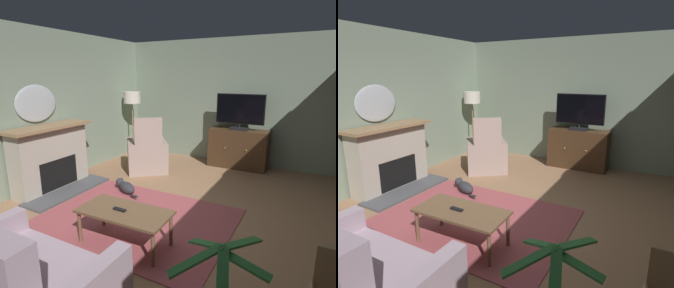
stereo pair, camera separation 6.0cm
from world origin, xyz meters
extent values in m
cube|color=#936B4C|center=(0.00, 0.00, -0.02)|extent=(5.83, 6.87, 0.04)
cube|color=gray|center=(0.00, 3.19, 1.42)|extent=(5.83, 0.10, 2.84)
cube|color=gray|center=(-2.67, 0.00, 1.42)|extent=(0.10, 6.87, 2.84)
cube|color=#9E474C|center=(-0.36, -0.21, 0.01)|extent=(2.67, 1.98, 0.01)
cube|color=#4C4C51|center=(-1.97, 0.01, 0.02)|extent=(0.50, 1.59, 0.04)
cube|color=#ADA393|center=(-2.37, 0.01, 0.56)|extent=(0.39, 1.39, 1.12)
cube|color=black|center=(-2.21, 0.01, 0.32)|extent=(0.10, 0.78, 0.52)
cube|color=#93704C|center=(-2.33, 0.01, 1.15)|extent=(0.51, 1.55, 0.05)
ellipsoid|color=#B2B7BF|center=(-2.59, 0.01, 1.54)|extent=(0.06, 0.82, 0.65)
cube|color=black|center=(0.30, 2.84, 0.03)|extent=(1.21, 0.44, 0.06)
cube|color=#422B19|center=(0.30, 2.84, 0.43)|extent=(1.27, 0.50, 0.86)
sphere|color=tan|center=(0.07, 2.57, 0.47)|extent=(0.03, 0.03, 0.03)
sphere|color=tan|center=(0.53, 2.57, 0.47)|extent=(0.03, 0.03, 0.03)
cube|color=black|center=(0.30, 2.79, 0.89)|extent=(0.37, 0.20, 0.06)
cylinder|color=black|center=(0.30, 2.79, 0.96)|extent=(0.04, 0.04, 0.08)
cube|color=black|center=(0.30, 2.79, 1.32)|extent=(1.03, 0.05, 0.64)
cube|color=black|center=(0.30, 2.76, 1.32)|extent=(0.99, 0.01, 0.60)
cube|color=brown|center=(-0.13, -0.80, 0.44)|extent=(1.14, 0.58, 0.03)
cylinder|color=brown|center=(0.38, -0.56, 0.21)|extent=(0.04, 0.04, 0.42)
cylinder|color=brown|center=(-0.65, -0.60, 0.21)|extent=(0.04, 0.04, 0.42)
cylinder|color=brown|center=(0.39, -1.00, 0.21)|extent=(0.04, 0.04, 0.42)
cylinder|color=brown|center=(-0.63, -1.04, 0.21)|extent=(0.04, 0.04, 0.42)
cube|color=black|center=(-0.18, -0.82, 0.46)|extent=(0.17, 0.05, 0.02)
cube|color=#A84C51|center=(-0.09, -2.19, 0.56)|extent=(0.36, 0.13, 0.36)
cube|color=#A3897F|center=(-1.40, 1.71, 0.23)|extent=(0.96, 1.02, 0.46)
cube|color=#A3897F|center=(-1.20, 1.44, 0.82)|extent=(0.55, 0.48, 0.73)
cube|color=#A3897F|center=(-1.67, 1.50, 0.33)|extent=(0.63, 0.76, 0.66)
cube|color=#A3897F|center=(-1.13, 1.92, 0.33)|extent=(0.63, 0.76, 0.66)
cylinder|color=brown|center=(1.28, -1.48, 0.48)|extent=(0.06, 0.06, 0.43)
cube|color=#2D6B33|center=(1.46, -1.50, 0.73)|extent=(0.36, 0.13, 0.08)
cube|color=#2D6B33|center=(1.37, -1.24, 0.73)|extent=(0.24, 0.48, 0.15)
cube|color=#2D6B33|center=(1.12, -1.39, 0.73)|extent=(0.35, 0.24, 0.15)
cube|color=#2D6B33|center=(1.12, -1.62, 0.73)|extent=(0.36, 0.33, 0.18)
cube|color=#2D6B33|center=(1.35, -1.70, 0.73)|extent=(0.20, 0.45, 0.19)
ellipsoid|color=#2D2D33|center=(-1.03, 0.46, 0.10)|extent=(0.45, 0.34, 0.20)
sphere|color=#2D2D33|center=(-1.26, 0.56, 0.13)|extent=(0.15, 0.15, 0.15)
cone|color=#2D2D33|center=(-1.27, 0.52, 0.20)|extent=(0.04, 0.04, 0.04)
cone|color=#2D2D33|center=(-1.24, 0.59, 0.20)|extent=(0.04, 0.04, 0.04)
cylinder|color=#2D2D33|center=(-0.77, 0.30, 0.06)|extent=(0.22, 0.12, 0.09)
cylinder|color=#4C4233|center=(-2.28, 2.44, 0.02)|extent=(0.29, 0.29, 0.04)
cylinder|color=olive|center=(-2.28, 2.44, 0.68)|extent=(0.03, 0.03, 1.35)
cylinder|color=beige|center=(-2.28, 2.44, 1.49)|extent=(0.40, 0.40, 0.28)
camera|label=1|loc=(1.78, -3.25, 2.02)|focal=30.00mm
camera|label=2|loc=(1.83, -3.22, 2.02)|focal=30.00mm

